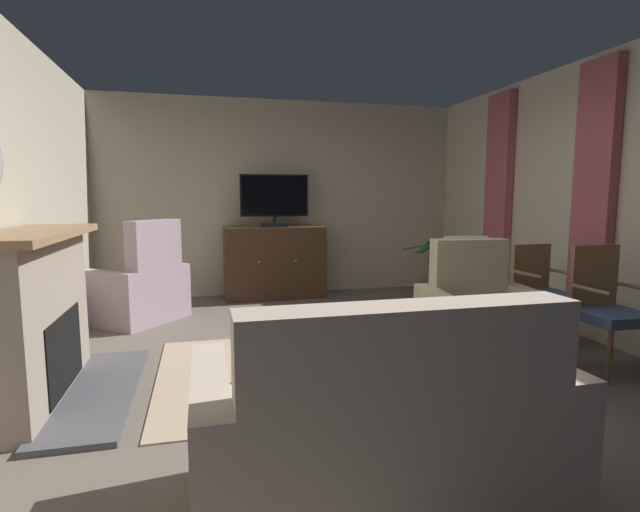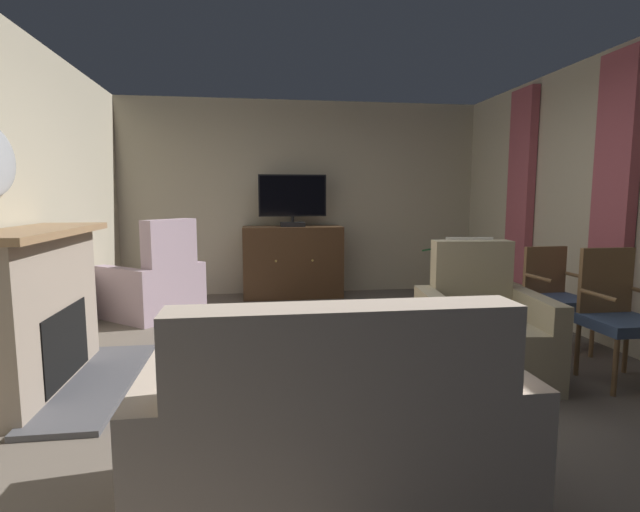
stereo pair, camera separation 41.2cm
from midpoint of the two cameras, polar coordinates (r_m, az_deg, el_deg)
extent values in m
cube|color=#665B51|center=(4.12, 5.50, -12.76)|extent=(5.61, 6.64, 0.04)
cube|color=#B2A88E|center=(6.89, -0.36, 6.86)|extent=(5.61, 0.10, 2.70)
cube|color=#BBB095|center=(5.12, 34.87, 5.52)|extent=(0.10, 6.64, 2.70)
cube|color=#A34C56|center=(5.10, 33.58, 7.13)|extent=(0.10, 0.44, 2.27)
cube|color=#A34C56|center=(6.30, 24.46, 7.44)|extent=(0.10, 0.44, 2.27)
cube|color=tan|center=(3.99, 3.94, -13.02)|extent=(2.72, 1.91, 0.01)
cube|color=#4C4C51|center=(3.90, -22.08, -13.77)|extent=(0.50, 1.63, 0.04)
cube|color=gray|center=(3.87, -28.17, -6.06)|extent=(0.39, 1.43, 1.10)
cube|color=black|center=(3.88, -25.78, -9.44)|extent=(0.10, 0.80, 0.52)
cube|color=#93704C|center=(3.78, -28.10, 2.49)|extent=(0.51, 1.59, 0.05)
cube|color=black|center=(6.66, -1.47, -4.57)|extent=(1.28, 0.44, 0.06)
cube|color=#422B19|center=(6.59, -1.48, -0.70)|extent=(1.34, 0.50, 0.97)
sphere|color=tan|center=(6.30, -3.40, -0.62)|extent=(0.03, 0.03, 0.03)
sphere|color=tan|center=(6.35, 0.96, -0.54)|extent=(0.03, 0.03, 0.03)
cube|color=black|center=(6.49, -1.44, 3.75)|extent=(0.33, 0.20, 0.06)
cylinder|color=black|center=(6.48, -1.45, 4.36)|extent=(0.04, 0.04, 0.08)
cube|color=black|center=(6.48, -1.46, 7.18)|extent=(0.91, 0.05, 0.56)
cube|color=black|center=(6.45, -1.43, 7.18)|extent=(0.87, 0.01, 0.52)
cube|color=#4C331E|center=(3.45, 1.58, -9.40)|extent=(0.87, 0.59, 0.03)
cylinder|color=#4C331E|center=(3.82, 6.71, -11.04)|extent=(0.04, 0.04, 0.38)
cylinder|color=#4C331E|center=(3.70, -5.07, -11.62)|extent=(0.04, 0.04, 0.38)
cylinder|color=#4C331E|center=(3.38, 8.91, -13.53)|extent=(0.04, 0.04, 0.38)
cylinder|color=#4C331E|center=(3.25, -4.55, -14.35)|extent=(0.04, 0.04, 0.38)
cube|color=black|center=(3.37, 3.79, -9.36)|extent=(0.09, 0.18, 0.02)
cube|color=silver|center=(3.44, 2.39, -9.16)|extent=(0.36, 0.31, 0.01)
cube|color=#C6B29E|center=(2.34, 6.62, -22.66)|extent=(1.29, 0.88, 0.43)
cube|color=#C6B29E|center=(1.83, 9.62, -14.34)|extent=(1.29, 0.20, 0.55)
cube|color=#C6B29E|center=(2.23, -12.85, -21.11)|extent=(0.15, 0.88, 0.65)
cube|color=#C6B29E|center=(2.55, 23.30, -17.80)|extent=(0.15, 0.88, 0.65)
cube|color=#B2A899|center=(2.06, 6.02, -16.45)|extent=(0.38, 0.19, 0.36)
cube|color=tan|center=(3.97, 21.66, -10.33)|extent=(0.71, 0.90, 0.44)
cube|color=tan|center=(4.15, 20.20, -2.27)|extent=(0.64, 0.25, 0.58)
cube|color=tan|center=(4.11, 26.60, -8.56)|extent=(0.22, 0.84, 0.64)
cube|color=tan|center=(3.81, 16.46, -9.27)|extent=(0.22, 0.84, 0.64)
cube|color=white|center=(4.19, 19.96, 0.45)|extent=(0.39, 0.06, 0.24)
cube|color=#AD93A3|center=(5.84, -17.32, -4.82)|extent=(1.04, 1.02, 0.41)
cube|color=#AD93A3|center=(5.52, -15.35, 0.49)|extent=(0.55, 0.61, 0.72)
cube|color=#AD93A3|center=(5.58, -20.35, -4.43)|extent=(0.71, 0.63, 0.61)
cube|color=#AD93A3|center=(6.08, -14.61, -3.31)|extent=(0.71, 0.63, 0.61)
cube|color=#42567A|center=(4.28, 34.70, -6.69)|extent=(0.47, 0.46, 0.08)
cube|color=olive|center=(4.38, 33.13, -2.70)|extent=(0.43, 0.04, 0.54)
cylinder|color=olive|center=(4.07, 34.18, -10.90)|extent=(0.04, 0.04, 0.41)
cylinder|color=olive|center=(4.35, 30.67, -9.54)|extent=(0.04, 0.04, 0.41)
cylinder|color=olive|center=(4.62, 34.73, -8.90)|extent=(0.04, 0.04, 0.41)
cylinder|color=olive|center=(4.10, 32.68, -3.97)|extent=(0.03, 0.36, 0.03)
cube|color=#42567A|center=(4.85, 28.61, -4.80)|extent=(0.46, 0.48, 0.08)
cube|color=olive|center=(4.97, 27.27, -1.69)|extent=(0.41, 0.05, 0.47)
cylinder|color=olive|center=(4.63, 28.08, -8.40)|extent=(0.04, 0.04, 0.41)
cylinder|color=olive|center=(4.88, 31.72, -7.88)|extent=(0.04, 0.04, 0.41)
cylinder|color=olive|center=(4.94, 25.21, -7.31)|extent=(0.04, 0.04, 0.41)
cylinder|color=olive|center=(5.17, 28.77, -6.89)|extent=(0.04, 0.04, 0.41)
cylinder|color=olive|center=(4.94, 30.62, -2.12)|extent=(0.04, 0.37, 0.03)
cylinder|color=olive|center=(4.69, 26.81, -2.34)|extent=(0.04, 0.37, 0.03)
cylinder|color=#99664C|center=(6.64, 16.78, -4.27)|extent=(0.32, 0.32, 0.21)
cylinder|color=brown|center=(6.59, 16.88, -1.50)|extent=(0.06, 0.06, 0.44)
cube|color=#235B2D|center=(6.67, 18.63, 0.81)|extent=(0.44, 0.11, 0.13)
cube|color=#235B2D|center=(6.80, 16.72, 1.00)|extent=(0.23, 0.48, 0.18)
cube|color=#235B2D|center=(6.62, 15.39, 0.88)|extent=(0.33, 0.32, 0.10)
cube|color=#235B2D|center=(6.40, 16.24, 0.65)|extent=(0.33, 0.28, 0.09)
cube|color=#235B2D|center=(6.38, 18.10, 0.56)|extent=(0.16, 0.43, 0.11)
camera|label=1|loc=(0.21, -87.14, 0.36)|focal=27.01mm
camera|label=2|loc=(0.21, 92.86, -0.36)|focal=27.01mm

